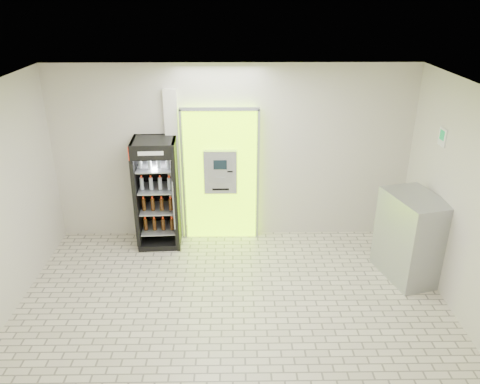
{
  "coord_description": "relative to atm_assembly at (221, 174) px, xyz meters",
  "views": [
    {
      "loc": [
        0.03,
        -4.93,
        4.08
      ],
      "look_at": [
        0.11,
        1.2,
        1.38
      ],
      "focal_mm": 35.0,
      "sensor_mm": 36.0,
      "label": 1
    }
  ],
  "objects": [
    {
      "name": "pillar",
      "position": [
        -0.78,
        0.04,
        0.13
      ],
      "size": [
        0.22,
        0.11,
        2.6
      ],
      "color": "silver",
      "rests_on": "ground"
    },
    {
      "name": "beverage_cooler",
      "position": [
        -1.05,
        -0.23,
        -0.28
      ],
      "size": [
        0.73,
        0.68,
        1.86
      ],
      "rotation": [
        0.0,
        0.0,
        0.05
      ],
      "color": "black",
      "rests_on": "ground"
    },
    {
      "name": "room_shell",
      "position": [
        0.2,
        -2.41,
        0.67
      ],
      "size": [
        6.0,
        6.0,
        6.0
      ],
      "color": "beige",
      "rests_on": "ground"
    },
    {
      "name": "steel_cabinet",
      "position": [
        2.86,
        -1.29,
        -0.51
      ],
      "size": [
        0.9,
        1.12,
        1.32
      ],
      "rotation": [
        0.0,
        0.0,
        0.26
      ],
      "color": "#989B9F",
      "rests_on": "ground"
    },
    {
      "name": "ground",
      "position": [
        0.2,
        -2.41,
        -1.17
      ],
      "size": [
        6.0,
        6.0,
        0.0
      ],
      "primitive_type": "plane",
      "color": "beige",
      "rests_on": "ground"
    },
    {
      "name": "exit_sign",
      "position": [
        3.19,
        -1.01,
        0.95
      ],
      "size": [
        0.02,
        0.22,
        0.26
      ],
      "color": "white",
      "rests_on": "room_shell"
    },
    {
      "name": "atm_assembly",
      "position": [
        0.0,
        0.0,
        0.0
      ],
      "size": [
        1.3,
        0.24,
        2.33
      ],
      "color": "#A0FA00",
      "rests_on": "ground"
    }
  ]
}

